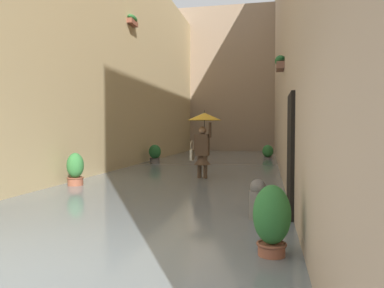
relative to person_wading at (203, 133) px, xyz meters
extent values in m
plane|color=#605B56|center=(0.57, -3.22, -1.50)|extent=(60.00, 60.00, 0.00)
cube|color=slate|center=(0.57, -3.22, -1.41)|extent=(6.45, 27.58, 0.18)
cube|color=black|center=(-2.23, 4.18, -0.40)|extent=(0.08, 1.10, 2.20)
cube|color=brown|center=(-2.15, 0.47, 1.77)|extent=(0.20, 0.70, 0.18)
ellipsoid|color=#23602D|center=(-2.15, 0.47, 1.93)|extent=(0.28, 0.76, 0.24)
cube|color=tan|center=(4.30, -3.22, 2.86)|extent=(1.80, 25.58, 8.73)
cube|color=brown|center=(3.30, -2.93, 4.22)|extent=(0.20, 0.70, 0.18)
ellipsoid|color=#2D7033|center=(3.30, -2.93, 4.38)|extent=(0.28, 0.76, 0.24)
cube|color=gray|center=(0.57, -14.91, 3.46)|extent=(9.25, 1.80, 9.92)
cube|color=#4C4233|center=(0.12, -0.01, -1.45)|extent=(0.14, 0.25, 0.10)
cylinder|color=#4C3828|center=(0.12, -0.01, -1.03)|extent=(0.13, 0.13, 0.74)
cube|color=#4C4233|center=(-0.06, 0.01, -1.45)|extent=(0.14, 0.25, 0.10)
cylinder|color=#4C3828|center=(-0.06, 0.01, -1.03)|extent=(0.13, 0.13, 0.74)
cube|color=#4C3828|center=(0.03, 0.00, -0.34)|extent=(0.40, 0.26, 0.63)
cone|color=#4C3828|center=(0.03, 0.00, -0.78)|extent=(0.56, 0.56, 0.28)
sphere|color=#8C664C|center=(0.03, 0.00, 0.08)|extent=(0.23, 0.23, 0.23)
cylinder|color=#4C3828|center=(-0.20, 0.02, 0.09)|extent=(0.09, 0.09, 0.44)
cylinder|color=#4C3828|center=(0.26, -0.03, -0.27)|extent=(0.09, 0.09, 0.48)
cylinder|color=black|center=(-0.03, 0.00, 0.23)|extent=(0.02, 0.02, 0.51)
cone|color=gold|center=(-0.03, 0.00, 0.49)|extent=(1.00, 1.00, 0.22)
cylinder|color=black|center=(-0.03, 0.00, 0.63)|extent=(0.01, 0.01, 0.08)
cube|color=beige|center=(0.34, -0.02, -0.64)|extent=(0.09, 0.29, 0.32)
torus|color=beige|center=(0.34, -0.02, -0.36)|extent=(0.06, 0.30, 0.30)
cylinder|color=#9E563D|center=(-1.90, 6.31, -1.35)|extent=(0.30, 0.30, 0.31)
torus|color=brown|center=(-1.90, 6.31, -1.19)|extent=(0.34, 0.34, 0.04)
ellipsoid|color=#2D7033|center=(-1.90, 6.31, -0.85)|extent=(0.42, 0.42, 0.67)
cylinder|color=#9E563D|center=(2.95, 2.03, -1.32)|extent=(0.38, 0.38, 0.37)
torus|color=brown|center=(2.95, 2.03, -1.13)|extent=(0.42, 0.42, 0.04)
ellipsoid|color=#387F3D|center=(2.95, 2.03, -0.81)|extent=(0.43, 0.43, 0.64)
cylinder|color=#66605B|center=(-1.85, -7.81, -1.38)|extent=(0.38, 0.38, 0.25)
torus|color=#56524E|center=(-1.85, -7.81, -1.26)|extent=(0.41, 0.41, 0.04)
ellipsoid|color=#2D7033|center=(-1.85, -7.81, -0.95)|extent=(0.53, 0.53, 0.61)
cylinder|color=#66605B|center=(2.93, -4.54, -1.32)|extent=(0.42, 0.42, 0.36)
torus|color=#56524E|center=(2.93, -4.54, -1.14)|extent=(0.46, 0.46, 0.04)
ellipsoid|color=#23602D|center=(2.93, -4.54, -0.85)|extent=(0.52, 0.52, 0.60)
cylinder|color=slate|center=(-1.70, 4.66, -1.19)|extent=(0.28, 0.28, 0.63)
sphere|color=slate|center=(-1.70, 4.66, -0.81)|extent=(0.25, 0.25, 0.25)
camera|label=1|loc=(-1.85, 10.45, 0.10)|focal=34.03mm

